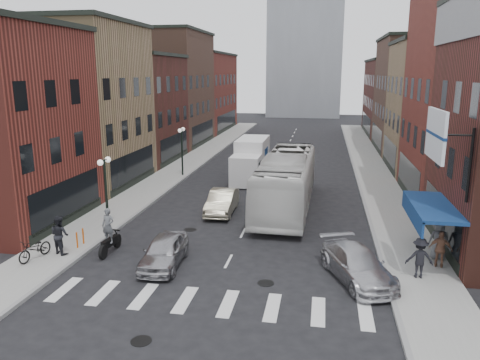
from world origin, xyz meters
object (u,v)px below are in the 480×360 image
at_px(ped_right_a, 420,258).
at_px(ped_right_c, 439,240).
at_px(bike_rack, 80,238).
at_px(parked_bicycle, 35,249).
at_px(sedan_left_near, 164,251).
at_px(ped_left_solo, 60,235).
at_px(streetlamp_near, 105,180).
at_px(box_truck, 251,160).
at_px(billboard_sign, 438,136).
at_px(sedan_left_far, 222,202).
at_px(motorcycle_rider, 109,233).
at_px(streetlamp_far, 182,142).
at_px(transit_bus, 287,181).
at_px(curb_car, 357,265).
at_px(ped_right_b, 441,249).

xyz_separation_m(ped_right_a, ped_right_c, (1.26, 2.25, 0.06)).
height_order(bike_rack, parked_bicycle, parked_bicycle).
xyz_separation_m(sedan_left_near, ped_left_solo, (-5.24, 0.18, 0.39)).
distance_m(streetlamp_near, box_truck, 15.30).
relative_size(billboard_sign, sedan_left_far, 0.85).
height_order(motorcycle_rider, ped_right_c, motorcycle_rider).
xyz_separation_m(streetlamp_far, ped_right_a, (15.71, -17.58, -1.89)).
xyz_separation_m(streetlamp_far, bike_rack, (-0.20, -16.70, -2.36)).
bearing_deg(bike_rack, box_truck, 70.43).
xyz_separation_m(streetlamp_far, ped_right_c, (16.96, -15.33, -1.84)).
height_order(streetlamp_far, ped_right_c, streetlamp_far).
relative_size(motorcycle_rider, ped_right_a, 1.31).
bearing_deg(ped_right_a, transit_bus, -57.52).
xyz_separation_m(streetlamp_far, motorcycle_rider, (1.53, -17.05, -1.85)).
relative_size(box_truck, motorcycle_rider, 3.28).
relative_size(streetlamp_far, curb_car, 0.87).
bearing_deg(streetlamp_far, ped_right_b, -44.06).
xyz_separation_m(sedan_left_far, ped_right_c, (11.49, -5.80, 0.36)).
distance_m(box_truck, parked_bicycle, 20.10).
height_order(transit_bus, sedan_left_far, transit_bus).
bearing_deg(motorcycle_rider, sedan_left_far, 68.64).
distance_m(box_truck, ped_right_b, 19.78).
bearing_deg(sedan_left_near, curb_car, -3.51).
relative_size(motorcycle_rider, ped_right_c, 1.23).
height_order(sedan_left_near, parked_bicycle, sedan_left_near).
relative_size(motorcycle_rider, ped_left_solo, 1.22).
height_order(billboard_sign, transit_bus, billboard_sign).
bearing_deg(sedan_left_near, streetlamp_far, 101.08).
height_order(curb_car, ped_left_solo, ped_left_solo).
bearing_deg(ped_right_b, parked_bicycle, 23.64).
xyz_separation_m(bike_rack, ped_right_c, (17.16, 1.37, 0.53)).
distance_m(billboard_sign, sedan_left_far, 14.26).
xyz_separation_m(bike_rack, sedan_left_near, (4.83, -1.28, 0.14)).
bearing_deg(curb_car, ped_right_a, -12.90).
relative_size(motorcycle_rider, sedan_left_near, 0.56).
bearing_deg(billboard_sign, ped_right_a, -163.32).
bearing_deg(streetlamp_near, streetlamp_far, 90.00).
distance_m(motorcycle_rider, ped_right_c, 15.52).
relative_size(bike_rack, ped_right_a, 0.46).
bearing_deg(streetlamp_near, ped_left_solo, -99.10).
bearing_deg(bike_rack, ped_right_a, -3.18).
distance_m(streetlamp_near, motorcycle_rider, 3.88).
xyz_separation_m(curb_car, ped_left_solo, (-13.76, 0.21, 0.40)).
bearing_deg(billboard_sign, curb_car, -169.99).
height_order(sedan_left_far, curb_car, sedan_left_far).
bearing_deg(streetlamp_near, sedan_left_far, 39.22).
xyz_separation_m(motorcycle_rider, ped_left_solo, (-2.14, -0.74, 0.02)).
bearing_deg(curb_car, ped_left_solo, 156.98).
xyz_separation_m(parked_bicycle, ped_left_solo, (0.77, 0.87, 0.44)).
height_order(box_truck, ped_right_a, box_truck).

